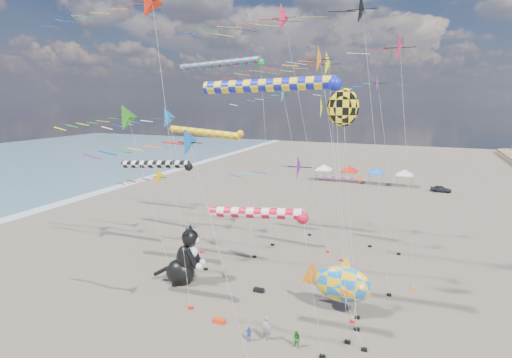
{
  "coord_description": "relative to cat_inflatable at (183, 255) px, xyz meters",
  "views": [
    {
      "loc": [
        10.67,
        -16.96,
        16.06
      ],
      "look_at": [
        -1.06,
        12.0,
        9.74
      ],
      "focal_mm": 28.0,
      "sensor_mm": 36.0,
      "label": 1
    }
  ],
  "objects": [
    {
      "name": "windsock_1",
      "position": [
        9.53,
        -5.64,
        6.28
      ],
      "size": [
        7.85,
        0.74,
        9.39
      ],
      "color": "red",
      "rests_on": "ground"
    },
    {
      "name": "windsock_3",
      "position": [
        -1.64,
        11.7,
        16.94
      ],
      "size": [
        11.21,
        0.85,
        20.11
      ],
      "color": "#1A9239",
      "rests_on": "ground"
    },
    {
      "name": "parked_car",
      "position": [
        22.72,
        46.98,
        -2.1
      ],
      "size": [
        3.49,
        1.56,
        1.16
      ],
      "primitive_type": "imported",
      "rotation": [
        0.0,
        0.0,
        1.52
      ],
      "color": "#26262D",
      "rests_on": "ground"
    },
    {
      "name": "delta_kite_0",
      "position": [
        -5.66,
        -0.69,
        11.55
      ],
      "size": [
        12.95,
        2.57,
        15.77
      ],
      "color": "#278C1C",
      "rests_on": "ground"
    },
    {
      "name": "delta_kite_6",
      "position": [
        4.18,
        16.44,
        13.55
      ],
      "size": [
        8.49,
        2.02,
        17.56
      ],
      "color": "#0DABB6",
      "rests_on": "ground"
    },
    {
      "name": "windsock_0",
      "position": [
        -4.44,
        3.19,
        7.17
      ],
      "size": [
        9.26,
        0.77,
        10.28
      ],
      "color": "black",
      "rests_on": "ground"
    },
    {
      "name": "delta_kite_12",
      "position": [
        14.01,
        14.12,
        14.6
      ],
      "size": [
        8.69,
        1.87,
        18.58
      ],
      "color": "#7C2595",
      "rests_on": "ground"
    },
    {
      "name": "windsock_2",
      "position": [
        9.57,
        -3.5,
        14.16
      ],
      "size": [
        10.34,
        0.87,
        17.33
      ],
      "color": "#131EC0",
      "rests_on": "ground"
    },
    {
      "name": "child_blue",
      "position": [
        8.73,
        -5.73,
        -2.14
      ],
      "size": [
        0.68,
        0.42,
        1.08
      ],
      "primitive_type": "imported",
      "rotation": [
        0.0,
        0.0,
        0.27
      ],
      "color": "#2B65B8",
      "rests_on": "ground"
    },
    {
      "name": "kite_bag_1",
      "position": [
        5.83,
        -4.49,
        -2.53
      ],
      "size": [
        0.9,
        0.44,
        0.3
      ],
      "primitive_type": "cube",
      "color": "red",
      "rests_on": "ground"
    },
    {
      "name": "delta_kite_11",
      "position": [
        -5.6,
        6.83,
        5.08
      ],
      "size": [
        8.36,
        1.87,
        9.02
      ],
      "color": "#FFB103",
      "rests_on": "ground"
    },
    {
      "name": "delta_kite_7",
      "position": [
        -4.89,
        4.27,
        11.29
      ],
      "size": [
        11.15,
        2.15,
        15.37
      ],
      "color": "#1266B4",
      "rests_on": "ground"
    },
    {
      "name": "delta_kite_1",
      "position": [
        8.93,
        10.19,
        16.24
      ],
      "size": [
        10.62,
        2.43,
        20.42
      ],
      "color": "yellow",
      "rests_on": "ground"
    },
    {
      "name": "kite_bag_0",
      "position": [
        6.77,
        1.02,
        -2.53
      ],
      "size": [
        0.9,
        0.44,
        0.3
      ],
      "primitive_type": "cube",
      "color": "black",
      "rests_on": "ground"
    },
    {
      "name": "tent_row",
      "position": [
        9.08,
        48.98,
        0.47
      ],
      "size": [
        19.2,
        4.2,
        3.8
      ],
      "color": "white",
      "rests_on": "ground"
    },
    {
      "name": "delta_kite_2",
      "position": [
        -0.98,
        -3.59,
        20.12
      ],
      "size": [
        13.38,
        2.85,
        24.47
      ],
      "color": "red",
      "rests_on": "ground"
    },
    {
      "name": "angelfish_kite",
      "position": [
        13.11,
        0.26,
        12.65
      ],
      "size": [
        3.74,
        3.02,
        16.77
      ],
      "color": "yellow",
      "rests_on": "ground"
    },
    {
      "name": "person_adult",
      "position": [
        9.82,
        -5.22,
        -1.8
      ],
      "size": [
        0.75,
        0.61,
        1.75
      ],
      "primitive_type": "imported",
      "rotation": [
        0.0,
        0.0,
        0.35
      ],
      "color": "gray",
      "rests_on": "ground"
    },
    {
      "name": "kite_bag_2",
      "position": [
        14.47,
        3.77,
        -2.53
      ],
      "size": [
        0.9,
        0.44,
        0.3
      ],
      "primitive_type": "cube",
      "color": "blue",
      "rests_on": "ground"
    },
    {
      "name": "delta_kite_5",
      "position": [
        15.23,
        6.39,
        17.04
      ],
      "size": [
        13.09,
        2.66,
        21.32
      ],
      "color": "#EB1241",
      "rests_on": "ground"
    },
    {
      "name": "delta_kite_4",
      "position": [
        11.97,
        4.41,
        19.66
      ],
      "size": [
        15.54,
        2.56,
        23.94
      ],
      "color": "black",
      "rests_on": "ground"
    },
    {
      "name": "child_green",
      "position": [
        11.91,
        -5.28,
        -2.07
      ],
      "size": [
        0.72,
        0.64,
        1.22
      ],
      "primitive_type": "imported",
      "rotation": [
        0.0,
        0.0,
        -0.36
      ],
      "color": "#1B7720",
      "rests_on": "ground"
    },
    {
      "name": "delta_kite_8",
      "position": [
        6.76,
        -10.72,
        10.7
      ],
      "size": [
        10.29,
        1.62,
        14.65
      ],
      "color": "#145EB5",
      "rests_on": "ground"
    },
    {
      "name": "delta_kite_3",
      "position": [
        11.79,
        -3.92,
        8.68
      ],
      "size": [
        9.26,
        1.88,
        12.63
      ],
      "color": "#66129B",
      "rests_on": "ground"
    },
    {
      "name": "delta_kite_9",
      "position": [
        11.67,
        -0.13,
        15.82
      ],
      "size": [
        9.88,
        2.16,
        19.89
      ],
      "color": "orange",
      "rests_on": "ground"
    },
    {
      "name": "cat_inflatable",
      "position": [
        0.0,
        0.0,
        0.0
      ],
      "size": [
        4.3,
        2.78,
        5.36
      ],
      "primitive_type": null,
      "rotation": [
        0.0,
        0.0,
        0.21
      ],
      "color": "black",
      "rests_on": "ground"
    },
    {
      "name": "windsock_5",
      "position": [
        10.67,
        15.26,
        4.67
      ],
      "size": [
        6.6,
        0.68,
        7.75
      ],
      "color": "#CF490E",
      "rests_on": "ground"
    },
    {
      "name": "delta_kite_10",
      "position": [
        4.7,
        11.92,
        20.93
      ],
      "size": [
        17.19,
        2.72,
        25.28
      ],
      "color": "#F72044",
      "rests_on": "ground"
    },
    {
      "name": "windsock_4",
      "position": [
        -1.51,
        7.74,
        9.93
      ],
      "size": [
        9.75,
        0.74,
        13.04
      ],
      "color": "orange",
      "rests_on": "ground"
    },
    {
      "name": "fish_inflatable",
      "position": [
        13.82,
        0.19,
        -0.27
      ],
      "size": [
        5.79,
        2.33,
        4.61
      ],
      "color": "blue",
      "rests_on": "ground"
    }
  ]
}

